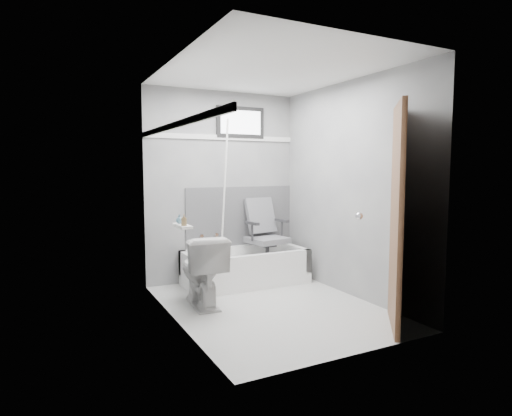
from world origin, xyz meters
TOP-DOWN VIEW (x-y plane):
  - floor at (0.00, 0.00)m, footprint 2.60×2.60m
  - ceiling at (0.00, 0.00)m, footprint 2.60×2.60m
  - wall_back at (0.00, 1.30)m, footprint 2.00×0.02m
  - wall_front at (0.00, -1.30)m, footprint 2.00×0.02m
  - wall_left at (-1.00, 0.00)m, footprint 0.02×2.60m
  - wall_right at (1.00, 0.00)m, footprint 0.02×2.60m
  - bathtub at (0.15, 0.93)m, footprint 1.50×0.70m
  - office_chair at (0.48, 0.98)m, footprint 0.61×0.61m
  - toilet at (-0.62, 0.38)m, footprint 0.49×0.78m
  - door at (0.98, -1.28)m, footprint 0.78×0.78m
  - window at (0.25, 1.29)m, footprint 0.66×0.04m
  - backerboard at (0.25, 1.29)m, footprint 1.50×0.02m
  - trim_back at (0.00, 1.29)m, footprint 2.00×0.02m
  - trim_left at (-0.99, 0.00)m, footprint 0.02×2.60m
  - pole at (-0.08, 1.06)m, footprint 0.02×0.30m
  - shelf at (-0.93, 0.03)m, footprint 0.10×0.32m
  - soap_bottle_a at (-0.94, -0.05)m, footprint 0.06×0.06m
  - soap_bottle_b at (-0.94, 0.09)m, footprint 0.07×0.07m
  - faucet at (-0.20, 1.27)m, footprint 0.26×0.10m

SIDE VIEW (x-z plane):
  - floor at x=0.00m, z-range 0.00..0.00m
  - bathtub at x=0.15m, z-range 0.00..0.42m
  - toilet at x=-0.62m, z-range 0.00..0.74m
  - faucet at x=-0.20m, z-range 0.47..0.63m
  - office_chair at x=0.48m, z-range 0.12..1.05m
  - backerboard at x=0.25m, z-range 0.41..1.19m
  - shelf at x=-0.93m, z-range 0.89..0.91m
  - soap_bottle_b at x=-0.94m, z-range 0.92..1.00m
  - soap_bottle_a at x=-0.94m, z-range 0.91..1.02m
  - door at x=0.98m, z-range 0.00..2.00m
  - pole at x=-0.08m, z-range 0.08..2.02m
  - wall_back at x=0.00m, z-range 0.00..2.40m
  - wall_front at x=0.00m, z-range 0.00..2.40m
  - wall_left at x=-1.00m, z-range 0.00..2.40m
  - wall_right at x=1.00m, z-range 0.00..2.40m
  - trim_back at x=0.00m, z-range 1.79..1.85m
  - trim_left at x=-0.99m, z-range 1.79..1.85m
  - window at x=0.25m, z-range 1.82..2.22m
  - ceiling at x=0.00m, z-range 2.40..2.40m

